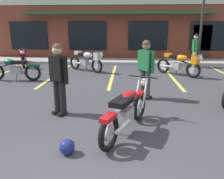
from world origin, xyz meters
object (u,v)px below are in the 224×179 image
at_px(motorcycle_blue_standard, 180,63).
at_px(person_in_shorts_foreground, 59,75).
at_px(traffic_cone, 19,68).
at_px(motorcycle_silver_naked, 23,56).
at_px(person_in_black_shirt, 146,66).
at_px(person_by_back_row, 195,48).
at_px(motorcycle_black_cruiser, 14,69).
at_px(motorcycle_foreground_classic, 127,111).
at_px(motorcycle_red_sportbike, 87,60).
at_px(helmet_on_pavement, 67,147).
at_px(parking_lot_lamp_post, 205,1).

distance_m(motorcycle_blue_standard, person_in_shorts_foreground, 6.00).
relative_size(motorcycle_blue_standard, traffic_cone, 3.18).
xyz_separation_m(motorcycle_silver_naked, motorcycle_blue_standard, (7.60, -1.81, 0.00)).
height_order(person_in_black_shirt, person_by_back_row, same).
height_order(motorcycle_blue_standard, person_in_shorts_foreground, person_in_shorts_foreground).
bearing_deg(person_in_shorts_foreground, person_by_back_row, 53.46).
height_order(motorcycle_black_cruiser, motorcycle_blue_standard, same).
relative_size(motorcycle_black_cruiser, person_by_back_row, 1.26).
bearing_deg(motorcycle_silver_naked, motorcycle_foreground_classic, -53.70).
distance_m(motorcycle_red_sportbike, helmet_on_pavement, 7.08).
xyz_separation_m(motorcycle_blue_standard, person_by_back_row, (1.17, 2.12, 0.42)).
xyz_separation_m(motorcycle_foreground_classic, motorcycle_blue_standard, (2.24, 5.49, 0.07)).
bearing_deg(person_by_back_row, motorcycle_blue_standard, -118.97).
distance_m(motorcycle_red_sportbike, motorcycle_blue_standard, 4.13).
distance_m(person_in_shorts_foreground, parking_lot_lamp_post, 8.95).
distance_m(motorcycle_silver_naked, person_in_black_shirt, 7.78).
distance_m(person_by_back_row, helmet_on_pavement, 9.56).
distance_m(person_in_shorts_foreground, person_by_back_row, 8.38).
xyz_separation_m(traffic_cone, parking_lot_lamp_post, (8.51, 2.22, 2.92)).
bearing_deg(person_in_shorts_foreground, motorcycle_silver_naked, 120.51).
height_order(motorcycle_foreground_classic, motorcycle_blue_standard, same).
relative_size(motorcycle_black_cruiser, motorcycle_silver_naked, 1.05).
xyz_separation_m(motorcycle_red_sportbike, parking_lot_lamp_post, (5.53, 1.59, 2.65)).
bearing_deg(person_in_shorts_foreground, parking_lot_lamp_post, 52.60).
height_order(motorcycle_blue_standard, parking_lot_lamp_post, parking_lot_lamp_post).
relative_size(motorcycle_foreground_classic, person_in_shorts_foreground, 1.19).
bearing_deg(motorcycle_blue_standard, helmet_on_pavement, -116.89).
xyz_separation_m(motorcycle_black_cruiser, motorcycle_silver_naked, (-1.02, 3.14, 0.07)).
distance_m(person_by_back_row, traffic_cone, 8.52).
bearing_deg(person_in_black_shirt, motorcycle_black_cruiser, 158.35).
bearing_deg(helmet_on_pavement, person_in_black_shirt, 64.11).
bearing_deg(person_by_back_row, person_in_black_shirt, -118.27).
height_order(motorcycle_silver_naked, traffic_cone, motorcycle_silver_naked).
xyz_separation_m(person_by_back_row, helmet_on_pavement, (-4.39, -8.46, -0.82)).
relative_size(person_in_black_shirt, helmet_on_pavement, 6.44).
height_order(motorcycle_foreground_classic, traffic_cone, motorcycle_foreground_classic).
bearing_deg(parking_lot_lamp_post, motorcycle_blue_standard, -122.52).
bearing_deg(person_by_back_row, motorcycle_silver_naked, -178.01).
distance_m(motorcycle_foreground_classic, person_in_shorts_foreground, 1.87).
bearing_deg(parking_lot_lamp_post, motorcycle_black_cruiser, -155.84).
xyz_separation_m(motorcycle_foreground_classic, helmet_on_pavement, (-0.97, -0.85, -0.33)).
height_order(motorcycle_foreground_classic, motorcycle_silver_naked, same).
relative_size(motorcycle_black_cruiser, helmet_on_pavement, 8.10).
bearing_deg(parking_lot_lamp_post, motorcycle_red_sportbike, -163.93).
bearing_deg(motorcycle_black_cruiser, helmet_on_pavement, -56.11).
distance_m(motorcycle_foreground_classic, person_in_black_shirt, 2.34).
xyz_separation_m(motorcycle_blue_standard, parking_lot_lamp_post, (1.45, 2.28, 2.65)).
bearing_deg(motorcycle_black_cruiser, motorcycle_foreground_classic, -43.80).
bearing_deg(person_in_shorts_foreground, motorcycle_black_cruiser, 130.07).
bearing_deg(motorcycle_silver_naked, helmet_on_pavement, -61.70).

